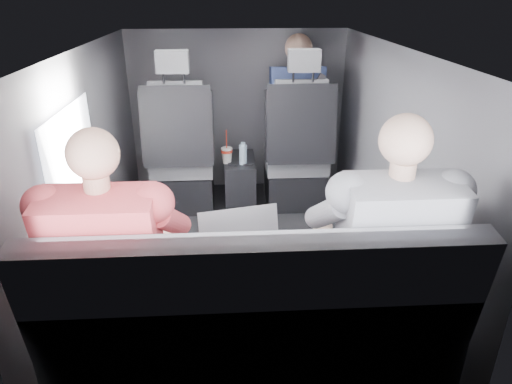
{
  "coord_description": "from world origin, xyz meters",
  "views": [
    {
      "loc": [
        -0.08,
        -2.54,
        1.65
      ],
      "look_at": [
        0.07,
        -0.05,
        0.53
      ],
      "focal_mm": 32.0,
      "sensor_mm": 36.0,
      "label": 1
    }
  ],
  "objects": [
    {
      "name": "floor",
      "position": [
        0.0,
        0.0,
        0.0
      ],
      "size": [
        2.6,
        2.6,
        0.0
      ],
      "primitive_type": "plane",
      "color": "black",
      "rests_on": "ground"
    },
    {
      "name": "ceiling",
      "position": [
        0.0,
        0.0,
        1.35
      ],
      "size": [
        2.6,
        2.6,
        0.0
      ],
      "primitive_type": "plane",
      "rotation": [
        3.14,
        0.0,
        0.0
      ],
      "color": "#B2B2AD",
      "rests_on": "panel_back"
    },
    {
      "name": "panel_left",
      "position": [
        -0.9,
        0.0,
        0.68
      ],
      "size": [
        0.02,
        2.6,
        1.35
      ],
      "primitive_type": "cube",
      "color": "#56565B",
      "rests_on": "floor"
    },
    {
      "name": "panel_right",
      "position": [
        0.9,
        0.0,
        0.68
      ],
      "size": [
        0.02,
        2.6,
        1.35
      ],
      "primitive_type": "cube",
      "color": "#56565B",
      "rests_on": "floor"
    },
    {
      "name": "panel_front",
      "position": [
        0.0,
        1.3,
        0.68
      ],
      "size": [
        1.8,
        0.02,
        1.35
      ],
      "primitive_type": "cube",
      "color": "#56565B",
      "rests_on": "floor"
    },
    {
      "name": "panel_back",
      "position": [
        0.0,
        -1.3,
        0.68
      ],
      "size": [
        1.8,
        0.02,
        1.35
      ],
      "primitive_type": "cube",
      "color": "#56565B",
      "rests_on": "floor"
    },
    {
      "name": "side_window",
      "position": [
        -0.88,
        -0.3,
        0.9
      ],
      "size": [
        0.02,
        0.75,
        0.42
      ],
      "primitive_type": "cube",
      "color": "white",
      "rests_on": "panel_left"
    },
    {
      "name": "seatbelt",
      "position": [
        0.45,
        0.67,
        0.8
      ],
      "size": [
        0.35,
        0.11,
        0.59
      ],
      "primitive_type": "cube",
      "rotation": [
        -0.14,
        0.49,
        0.0
      ],
      "color": "black",
      "rests_on": "front_seat_right"
    },
    {
      "name": "front_seat_left",
      "position": [
        -0.45,
        0.84,
        0.4
      ],
      "size": [
        0.52,
        0.58,
        1.26
      ],
      "color": "black",
      "rests_on": "floor"
    },
    {
      "name": "front_seat_right",
      "position": [
        0.45,
        0.84,
        0.4
      ],
      "size": [
        0.52,
        0.58,
        1.26
      ],
      "color": "black",
      "rests_on": "floor"
    },
    {
      "name": "center_console",
      "position": [
        0.0,
        0.88,
        0.2
      ],
      "size": [
        0.24,
        0.48,
        0.41
      ],
      "color": "black",
      "rests_on": "floor"
    },
    {
      "name": "rear_bench",
      "position": [
        0.0,
        -1.06,
        0.31
      ],
      "size": [
        1.6,
        0.57,
        0.92
      ],
      "color": "#5C5D61",
      "rests_on": "floor"
    },
    {
      "name": "soda_cup",
      "position": [
        -0.1,
        0.8,
        0.47
      ],
      "size": [
        0.09,
        0.09,
        0.26
      ],
      "color": "white",
      "rests_on": "center_console"
    },
    {
      "name": "water_bottle",
      "position": [
        0.03,
        0.77,
        0.48
      ],
      "size": [
        0.06,
        0.06,
        0.17
      ],
      "color": "#9DB7D4",
      "rests_on": "center_console"
    },
    {
      "name": "laptop_white",
      "position": [
        -0.56,
        -0.75,
        0.63
      ],
      "size": [
        0.37,
        0.41,
        0.22
      ],
      "color": "silver",
      "rests_on": "passenger_rear_left"
    },
    {
      "name": "laptop_silver",
      "position": [
        -0.05,
        -0.79,
        0.63
      ],
      "size": [
        0.38,
        0.36,
        0.24
      ],
      "color": "#A9A9AD",
      "rests_on": "rear_bench"
    },
    {
      "name": "laptop_black",
      "position": [
        0.55,
        -0.77,
        0.63
      ],
      "size": [
        0.39,
        0.39,
        0.24
      ],
      "color": "black",
      "rests_on": "passenger_rear_right"
    },
    {
      "name": "passenger_rear_left",
      "position": [
        -0.54,
        -0.97,
        0.63
      ],
      "size": [
        0.51,
        0.63,
        1.23
      ],
      "color": "#2F2F34",
      "rests_on": "rear_bench"
    },
    {
      "name": "passenger_rear_right",
      "position": [
        0.53,
        -0.97,
        0.64
      ],
      "size": [
        0.53,
        0.64,
        1.26
      ],
      "color": "navy",
      "rests_on": "rear_bench"
    },
    {
      "name": "passenger_front_right",
      "position": [
        0.48,
        1.1,
        0.76
      ],
      "size": [
        0.43,
        0.43,
        0.9
      ],
      "color": "navy",
      "rests_on": "front_seat_right"
    }
  ]
}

